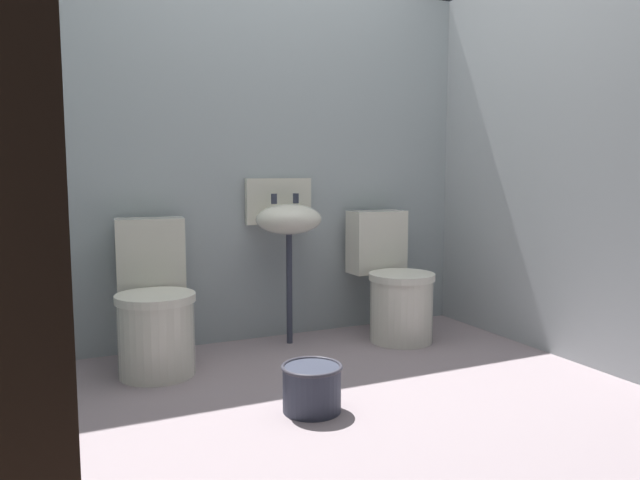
{
  "coord_description": "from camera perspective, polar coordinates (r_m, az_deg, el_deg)",
  "views": [
    {
      "loc": [
        -1.25,
        -2.39,
        1.04
      ],
      "look_at": [
        0.0,
        0.28,
        0.7
      ],
      "focal_mm": 34.2,
      "sensor_mm": 36.0,
      "label": 1
    }
  ],
  "objects": [
    {
      "name": "ground_plane",
      "position": [
        2.9,
        2.46,
        -15.28
      ],
      "size": [
        3.14,
        2.66,
        0.08
      ],
      "primitive_type": "cube",
      "color": "gray"
    },
    {
      "name": "wall_back",
      "position": [
        3.78,
        -5.83,
        7.29
      ],
      "size": [
        3.14,
        0.1,
        2.18
      ],
      "primitive_type": "cube",
      "color": "#96A3A5",
      "rests_on": "ground"
    },
    {
      "name": "wall_right",
      "position": [
        3.65,
        22.1,
        6.88
      ],
      "size": [
        0.1,
        2.46,
        2.18
      ],
      "primitive_type": "cube",
      "color": "#9DA5A7",
      "rests_on": "ground"
    },
    {
      "name": "wooden_door_post",
      "position": [
        1.41,
        -26.14,
        8.01
      ],
      "size": [
        0.16,
        0.16,
        2.18
      ],
      "primitive_type": "cube",
      "color": "brown",
      "rests_on": "ground"
    },
    {
      "name": "toilet_left",
      "position": [
        3.29,
        -15.22,
        -6.27
      ],
      "size": [
        0.44,
        0.63,
        0.78
      ],
      "rotation": [
        0.0,
        0.0,
        3.04
      ],
      "color": "silver",
      "rests_on": "ground"
    },
    {
      "name": "toilet_right",
      "position": [
        3.8,
        6.91,
        -4.36
      ],
      "size": [
        0.4,
        0.59,
        0.78
      ],
      "rotation": [
        0.0,
        0.0,
        3.15
      ],
      "color": "silver",
      "rests_on": "ground"
    },
    {
      "name": "sink",
      "position": [
        3.63,
        -3.09,
        2.05
      ],
      "size": [
        0.42,
        0.35,
        0.99
      ],
      "color": "#303444",
      "rests_on": "ground"
    },
    {
      "name": "bucket",
      "position": [
        2.7,
        -0.76,
        -13.59
      ],
      "size": [
        0.27,
        0.27,
        0.21
      ],
      "color": "#303444",
      "rests_on": "ground"
    }
  ]
}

